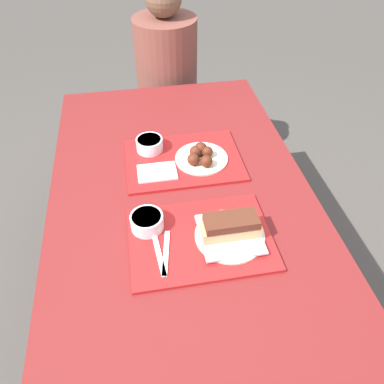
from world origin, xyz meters
name	(u,v)px	position (x,y,z in m)	size (l,w,h in m)	color
ground_plane	(185,302)	(0.00, 0.00, 0.00)	(12.00, 12.00, 0.00)	#4C4742
picnic_table	(182,211)	(0.00, 0.00, 0.66)	(0.94, 1.62, 0.75)	maroon
picnic_bench_far	(158,123)	(0.00, 1.03, 0.39)	(0.90, 0.28, 0.46)	maroon
tray_near	(200,239)	(0.03, -0.22, 0.76)	(0.45, 0.33, 0.01)	red
tray_far	(184,160)	(0.03, 0.18, 0.76)	(0.45, 0.33, 0.01)	red
bowl_coleslaw_near	(147,221)	(-0.14, -0.15, 0.79)	(0.11, 0.11, 0.05)	silver
brisket_sandwich_plate	(230,230)	(0.12, -0.23, 0.79)	(0.22, 0.22, 0.09)	beige
plastic_fork_near	(159,254)	(-0.11, -0.26, 0.76)	(0.03, 0.17, 0.00)	white
plastic_knife_near	(166,253)	(-0.09, -0.26, 0.76)	(0.05, 0.17, 0.00)	white
condiment_packet	(200,219)	(0.04, -0.15, 0.76)	(0.04, 0.03, 0.01)	#A59E93
bowl_coleslaw_far	(149,144)	(-0.09, 0.27, 0.79)	(0.11, 0.11, 0.05)	silver
wings_plate_far	(201,156)	(0.10, 0.16, 0.78)	(0.21, 0.21, 0.06)	beige
napkin_far	(157,172)	(-0.08, 0.12, 0.77)	(0.15, 0.10, 0.01)	white
person_seated_across	(166,63)	(0.07, 1.03, 0.77)	(0.34, 0.34, 0.74)	brown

